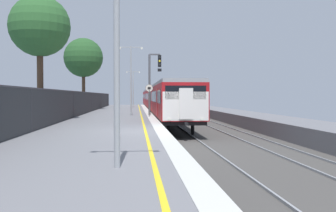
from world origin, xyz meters
name	(u,v)px	position (x,y,z in m)	size (l,w,h in m)	color
ground	(210,144)	(2.64, 0.00, -0.61)	(17.40, 110.00, 1.21)	slate
commuter_train_at_platform	(157,99)	(2.10, 35.56, 1.27)	(2.83, 62.39, 3.81)	maroon
signal_gantry	(153,77)	(0.62, 15.01, 3.22)	(1.10, 0.24, 5.16)	#47474C
speed_limit_sign	(149,96)	(0.25, 12.75, 1.62)	(0.59, 0.08, 2.53)	#59595B
platform_lamp_near	(117,23)	(-1.20, -9.06, 3.25)	(2.00, 0.20, 5.48)	#93999E
platform_lamp_mid	(131,75)	(-1.20, 14.84, 3.40)	(2.00, 0.20, 5.77)	#93999E
platform_lamp_far	(133,86)	(-1.20, 38.74, 3.11)	(2.00, 0.20, 5.22)	#93999E
platform_back_fence	(31,109)	(-5.45, 0.00, 1.04)	(0.07, 99.00, 2.00)	#282B2D
background_tree_left	(41,28)	(-7.07, 8.80, 6.11)	(4.04, 4.04, 8.27)	#473323
background_tree_centre	(83,59)	(-7.17, 30.20, 6.11)	(4.70, 4.70, 8.60)	#473323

